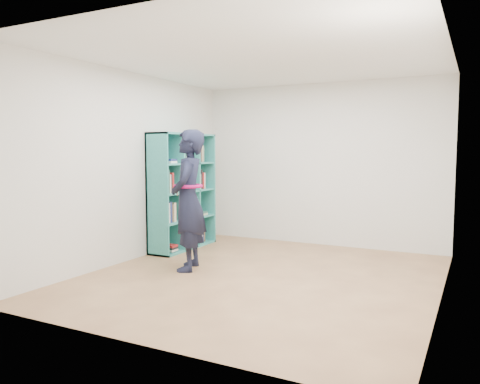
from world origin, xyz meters
The scene contains 9 objects.
floor centered at (0.00, 0.00, 0.00)m, with size 4.50×4.50×0.00m, color brown.
ceiling centered at (0.00, 0.00, 2.60)m, with size 4.50×4.50×0.00m, color white.
wall_left centered at (-2.00, 0.00, 1.30)m, with size 0.02×4.50×2.60m, color silver.
wall_right centered at (2.00, 0.00, 1.30)m, with size 0.02×4.50×2.60m, color silver.
wall_back centered at (0.00, 2.25, 1.30)m, with size 4.00×0.02×2.60m, color silver.
wall_front centered at (0.00, -2.25, 1.30)m, with size 4.00×0.02×2.60m, color silver.
bookshelf centered at (-1.82, 0.98, 0.87)m, with size 0.39×1.34×1.79m.
person centered at (-0.98, -0.09, 0.90)m, with size 0.64×0.77×1.79m.
smartphone centered at (-1.15, -0.08, 1.01)m, with size 0.06×0.10×0.14m.
Camera 1 is at (2.30, -5.05, 1.52)m, focal length 35.00 mm.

